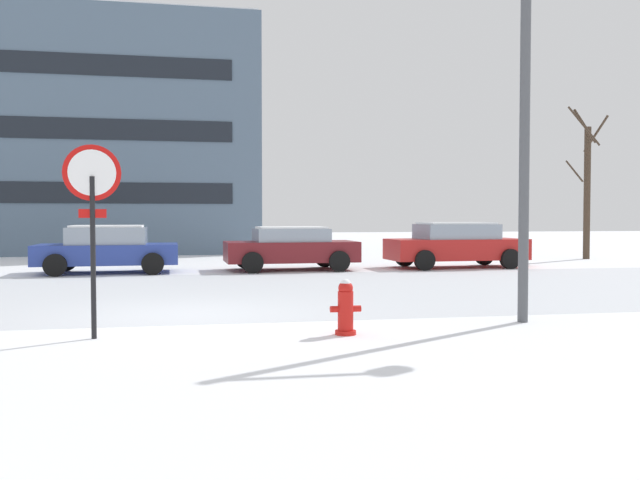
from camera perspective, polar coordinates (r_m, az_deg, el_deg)
name	(u,v)px	position (r m, az deg, el deg)	size (l,w,h in m)	color
ground_plane	(186,316)	(11.31, -11.62, -6.46)	(120.00, 120.00, 0.00)	white
road_surface	(189,292)	(14.78, -11.37, -4.47)	(80.00, 9.00, 0.00)	silver
stop_sign	(92,203)	(9.37, -19.20, 3.07)	(0.75, 0.16, 2.64)	black
fire_hydrant	(346,307)	(9.26, 2.24, -5.83)	(0.44, 0.30, 0.79)	red
street_lamp	(546,99)	(11.09, 19.07, 11.50)	(1.96, 0.36, 5.70)	#4C4F54
parked_car_blue	(108,249)	(20.46, -18.00, -0.71)	(4.14, 2.27, 1.42)	#283D93
parked_car_maroon	(291,248)	(20.54, -2.57, -0.66)	(4.14, 2.29, 1.36)	maroon
parked_car_red	(456,245)	(22.00, 11.77, -0.39)	(4.57, 2.15, 1.49)	red
tree_far_left	(587,186)	(28.10, 22.23, 4.38)	(1.61, 1.61, 6.03)	#423326
building_far_left	(121,141)	(34.29, -16.94, 8.26)	(13.11, 9.46, 10.91)	slate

